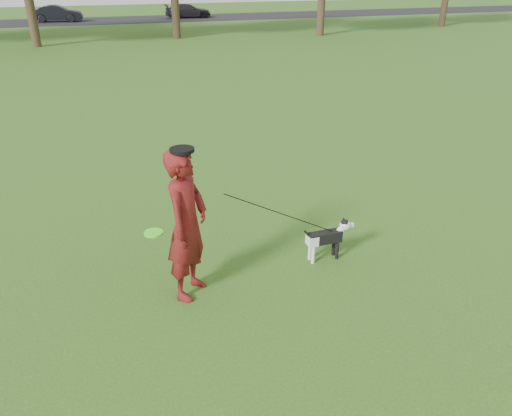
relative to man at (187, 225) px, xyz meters
name	(u,v)px	position (x,y,z in m)	size (l,w,h in m)	color
ground	(268,275)	(1.11, 0.04, -1.00)	(120.00, 120.00, 0.00)	#285116
road	(97,21)	(1.11, 40.04, -0.99)	(120.00, 7.00, 0.02)	black
man	(187,225)	(0.00, 0.00, 0.00)	(0.73, 0.48, 2.01)	#570C15
dog	(328,236)	(2.10, 0.16, -0.62)	(0.82, 0.16, 0.62)	black
car_mid	(57,13)	(-1.84, 40.04, -0.36)	(1.33, 3.81, 1.25)	black
car_right	(188,11)	(8.77, 40.04, -0.41)	(1.60, 3.93, 1.14)	black
man_held_items	(283,214)	(1.32, 0.05, -0.09)	(2.76, 0.37, 1.60)	#50FA1F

